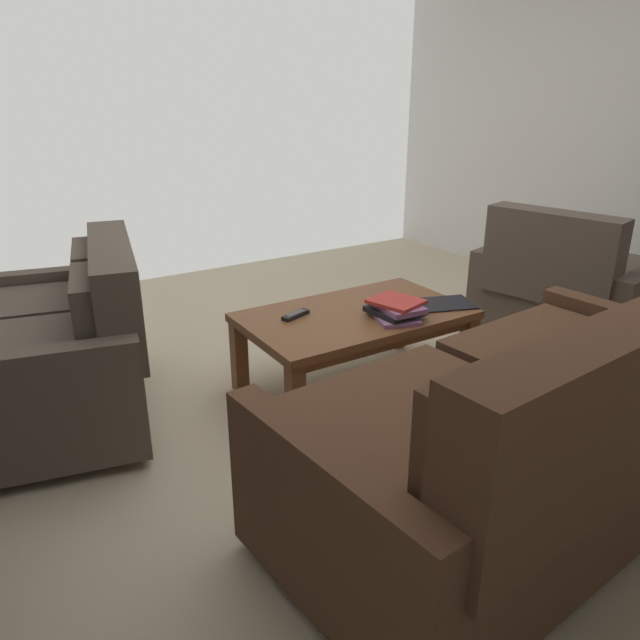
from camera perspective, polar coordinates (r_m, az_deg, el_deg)
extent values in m
cube|color=beige|center=(3.11, 3.27, -6.99)|extent=(4.82, 4.94, 0.01)
cylinder|color=black|center=(3.08, 19.16, -7.88)|extent=(0.05, 0.05, 0.06)
cylinder|color=black|center=(2.23, -2.94, -19.03)|extent=(0.05, 0.05, 0.06)
cube|color=brown|center=(2.28, 17.54, -12.04)|extent=(1.62, 1.00, 0.38)
cube|color=brown|center=(2.47, 23.12, -3.71)|extent=(0.78, 0.83, 0.10)
cube|color=brown|center=(1.90, 10.83, -9.99)|extent=(0.78, 0.83, 0.10)
cube|color=brown|center=(1.94, 27.84, -6.41)|extent=(1.56, 0.31, 0.51)
cube|color=brown|center=(1.68, 18.49, -9.25)|extent=(0.70, 0.18, 0.37)
cube|color=brown|center=(2.90, 27.43, -4.56)|extent=(0.17, 0.88, 0.54)
cube|color=brown|center=(1.74, 0.52, -19.82)|extent=(0.17, 0.88, 0.54)
cylinder|color=black|center=(3.50, -18.04, -4.05)|extent=(0.06, 0.06, 0.06)
cylinder|color=black|center=(2.77, -17.07, -11.09)|extent=(0.06, 0.06, 0.06)
cube|color=brown|center=(3.06, -25.04, -4.52)|extent=(1.06, 1.15, 0.36)
cube|color=brown|center=(3.21, -25.76, 1.00)|extent=(0.84, 0.61, 0.10)
cube|color=brown|center=(2.75, -26.50, -2.38)|extent=(0.84, 0.61, 0.10)
cube|color=brown|center=(2.91, -18.83, 2.65)|extent=(0.38, 1.01, 0.45)
cube|color=brown|center=(3.15, -21.01, 3.74)|extent=(0.21, 0.46, 0.31)
cube|color=brown|center=(2.68, -20.95, 0.77)|extent=(0.21, 0.46, 0.31)
cube|color=brown|center=(3.54, -24.69, 0.18)|extent=(0.87, 0.28, 0.52)
cube|color=brown|center=(2.54, -26.03, -8.20)|extent=(0.87, 0.28, 0.52)
cube|color=brown|center=(3.01, 3.37, 0.39)|extent=(1.12, 0.66, 0.04)
cube|color=brown|center=(3.03, 3.35, -0.41)|extent=(1.03, 0.60, 0.05)
cube|color=brown|center=(3.59, 7.37, 0.23)|extent=(0.07, 0.07, 0.38)
cube|color=brown|center=(3.08, -7.65, -3.43)|extent=(0.07, 0.07, 0.38)
cube|color=brown|center=(3.20, 13.81, -2.90)|extent=(0.07, 0.07, 0.38)
cube|color=brown|center=(2.63, -2.34, -7.90)|extent=(0.07, 0.07, 0.38)
cylinder|color=black|center=(4.26, 27.37, -0.92)|extent=(0.06, 0.06, 0.06)
cylinder|color=black|center=(4.43, 20.54, 0.95)|extent=(0.06, 0.06, 0.06)
cylinder|color=black|center=(3.62, 23.88, -4.04)|extent=(0.06, 0.06, 0.06)
cylinder|color=black|center=(3.82, 16.10, -1.70)|extent=(0.06, 0.06, 0.06)
cube|color=brown|center=(3.95, 22.44, 1.43)|extent=(0.98, 0.90, 0.35)
cube|color=brown|center=(3.90, 23.02, 4.59)|extent=(0.87, 0.83, 0.10)
cube|color=brown|center=(3.53, 21.04, 5.66)|extent=(0.35, 0.74, 0.49)
cube|color=brown|center=(3.63, 21.75, 5.96)|extent=(0.27, 0.66, 0.35)
cube|color=brown|center=(4.08, 17.31, 3.76)|extent=(0.83, 0.30, 0.51)
cube|color=#996699|center=(2.95, 6.96, 0.45)|extent=(0.27, 0.33, 0.02)
cube|color=black|center=(2.95, 7.13, 0.90)|extent=(0.23, 0.25, 0.03)
cube|color=#996699|center=(2.93, 7.28, 1.33)|extent=(0.21, 0.29, 0.03)
cube|color=#C63833|center=(2.93, 7.23, 1.75)|extent=(0.26, 0.28, 0.02)
cube|color=black|center=(2.93, -2.32, 0.47)|extent=(0.17, 0.09, 0.02)
cube|color=#59595B|center=(2.93, -2.33, 0.68)|extent=(0.11, 0.07, 0.00)
cube|color=black|center=(3.17, 11.73, 1.53)|extent=(0.34, 0.30, 0.01)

